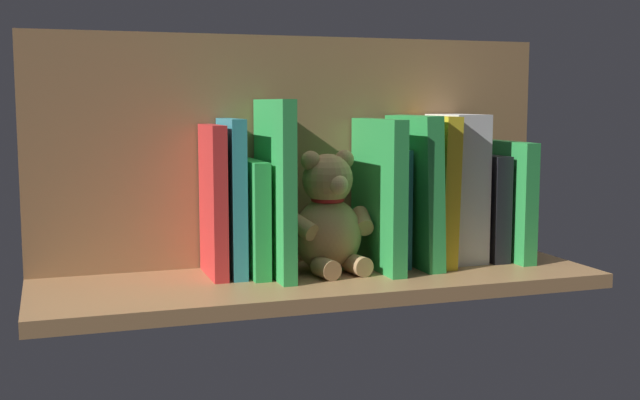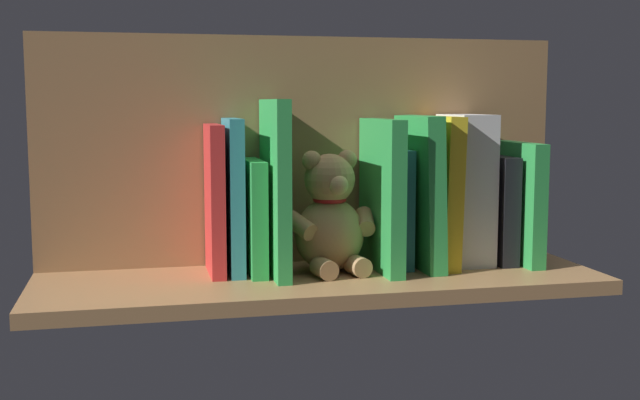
# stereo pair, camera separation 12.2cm
# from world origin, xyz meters

# --- Properties ---
(ground_plane) EXTENTS (0.86, 0.28, 0.02)m
(ground_plane) POSITION_xyz_m (0.00, 0.00, -0.01)
(ground_plane) COLOR #A87A4C
(shelf_back_panel) EXTENTS (0.86, 0.02, 0.37)m
(shelf_back_panel) POSITION_xyz_m (0.00, -0.12, 0.18)
(shelf_back_panel) COLOR olive
(shelf_back_panel) RESTS_ON ground_plane
(book_0) EXTENTS (0.02, 0.15, 0.20)m
(book_0) POSITION_xyz_m (-0.34, -0.03, 0.10)
(book_0) COLOR green
(book_0) RESTS_ON ground_plane
(book_1) EXTENTS (0.03, 0.13, 0.18)m
(book_1) POSITION_xyz_m (-0.31, -0.04, 0.09)
(book_1) COLOR black
(book_1) RESTS_ON ground_plane
(dictionary_thick_white) EXTENTS (0.06, 0.12, 0.24)m
(dictionary_thick_white) POSITION_xyz_m (-0.26, -0.04, 0.12)
(dictionary_thick_white) COLOR silver
(dictionary_thick_white) RESTS_ON ground_plane
(book_2) EXTENTS (0.03, 0.15, 0.24)m
(book_2) POSITION_xyz_m (-0.20, -0.03, 0.12)
(book_2) COLOR yellow
(book_2) RESTS_ON ground_plane
(book_3) EXTENTS (0.04, 0.16, 0.24)m
(book_3) POSITION_xyz_m (-0.17, -0.03, 0.12)
(book_3) COLOR green
(book_3) RESTS_ON ground_plane
(book_4) EXTENTS (0.03, 0.12, 0.19)m
(book_4) POSITION_xyz_m (-0.14, -0.05, 0.09)
(book_4) COLOR teal
(book_4) RESTS_ON ground_plane
(book_5) EXTENTS (0.02, 0.17, 0.24)m
(book_5) POSITION_xyz_m (-0.10, -0.02, 0.12)
(book_5) COLOR green
(book_5) RESTS_ON ground_plane
(teddy_bear) EXTENTS (0.15, 0.13, 0.19)m
(teddy_bear) POSITION_xyz_m (-0.02, -0.02, 0.08)
(teddy_bear) COLOR tan
(teddy_bear) RESTS_ON ground_plane
(book_6) EXTENTS (0.02, 0.17, 0.27)m
(book_6) POSITION_xyz_m (0.07, -0.02, 0.13)
(book_6) COLOR green
(book_6) RESTS_ON ground_plane
(book_7) EXTENTS (0.02, 0.13, 0.18)m
(book_7) POSITION_xyz_m (0.10, -0.04, 0.09)
(book_7) COLOR green
(book_7) RESTS_ON ground_plane
(book_8) EXTENTS (0.02, 0.12, 0.24)m
(book_8) POSITION_xyz_m (0.13, -0.05, 0.12)
(book_8) COLOR teal
(book_8) RESTS_ON ground_plane
(book_9) EXTENTS (0.02, 0.12, 0.23)m
(book_9) POSITION_xyz_m (0.16, -0.05, 0.11)
(book_9) COLOR red
(book_9) RESTS_ON ground_plane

